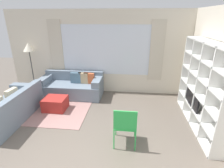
# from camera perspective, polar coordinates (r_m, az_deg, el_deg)

# --- Properties ---
(ground_plane) EXTENTS (16.00, 16.00, 0.00)m
(ground_plane) POSITION_cam_1_polar(r_m,az_deg,el_deg) (3.51, -10.34, -23.94)
(ground_plane) COLOR #665B51
(wall_back) EXTENTS (6.57, 0.11, 2.70)m
(wall_back) POSITION_cam_1_polar(r_m,az_deg,el_deg) (5.84, -2.17, 10.13)
(wall_back) COLOR beige
(wall_back) RESTS_ON ground_plane
(wall_right) EXTENTS (0.07, 4.48, 2.70)m
(wall_right) POSITION_cam_1_polar(r_m,az_deg,el_deg) (4.56, 30.48, 3.99)
(wall_right) COLOR beige
(wall_right) RESTS_ON ground_plane
(area_rug) EXTENTS (2.24, 1.67, 0.01)m
(area_rug) POSITION_cam_1_polar(r_m,az_deg,el_deg) (5.30, -19.97, -7.93)
(area_rug) COLOR gray
(area_rug) RESTS_ON ground_plane
(shelving_unit) EXTENTS (0.36, 2.39, 1.98)m
(shelving_unit) POSITION_cam_1_polar(r_m,az_deg,el_deg) (4.50, 28.02, -0.82)
(shelving_unit) COLOR silver
(shelving_unit) RESTS_ON ground_plane
(couch_main) EXTENTS (1.97, 0.89, 0.78)m
(couch_main) POSITION_cam_1_polar(r_m,az_deg,el_deg) (5.91, -12.72, -0.87)
(couch_main) COLOR slate
(couch_main) RESTS_ON ground_plane
(couch_side) EXTENTS (0.89, 1.93, 0.78)m
(couch_side) POSITION_cam_1_polar(r_m,az_deg,el_deg) (5.11, -30.47, -7.09)
(couch_side) COLOR slate
(couch_side) RESTS_ON ground_plane
(ottoman) EXTENTS (0.61, 0.53, 0.36)m
(ottoman) POSITION_cam_1_polar(r_m,az_deg,el_deg) (5.19, -18.01, -6.13)
(ottoman) COLOR #A82823
(ottoman) RESTS_ON ground_plane
(floor_lamp) EXTENTS (0.35, 0.35, 1.68)m
(floor_lamp) POSITION_cam_1_polar(r_m,az_deg,el_deg) (6.37, -25.50, 9.95)
(floor_lamp) COLOR black
(floor_lamp) RESTS_ON ground_plane
(folding_chair) EXTENTS (0.44, 0.46, 0.86)m
(folding_chair) POSITION_cam_1_polar(r_m,az_deg,el_deg) (3.50, 4.34, -12.78)
(folding_chair) COLOR green
(folding_chair) RESTS_ON ground_plane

